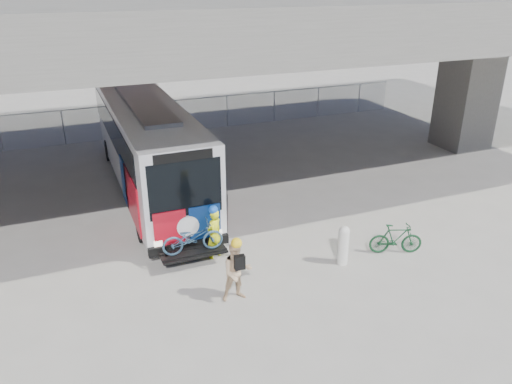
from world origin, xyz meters
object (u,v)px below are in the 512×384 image
bollard (343,244)px  cyclist_tan (237,271)px  cyclist_hivis (214,233)px  bike_parked (396,239)px  bus (147,140)px

bollard → cyclist_tan: cyclist_tan is taller
cyclist_hivis → bike_parked: cyclist_hivis is taller
cyclist_tan → bollard: bearing=11.6°
bollard → cyclist_hivis: 3.98m
bus → cyclist_tan: size_ratio=6.85×
cyclist_tan → bike_parked: cyclist_tan is taller
cyclist_hivis → bike_parked: bearing=131.9°
cyclist_hivis → cyclist_tan: 2.36m
cyclist_hivis → bike_parked: 5.75m
bus → bike_parked: 10.42m
bollard → cyclist_tan: (-3.63, -0.51, 0.21)m
bus → bike_parked: bearing=-53.3°
cyclist_tan → bike_parked: 5.54m
bollard → cyclist_tan: size_ratio=0.68×
bus → cyclist_tan: 8.78m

